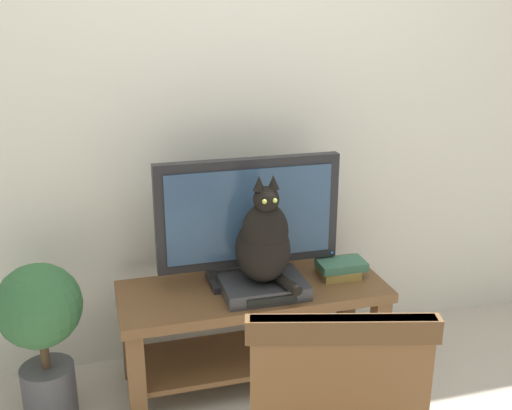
# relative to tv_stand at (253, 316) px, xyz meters

# --- Properties ---
(back_wall) EXTENTS (7.00, 0.12, 2.80)m
(back_wall) POSITION_rel_tv_stand_xyz_m (-0.02, 0.39, 1.08)
(back_wall) COLOR beige
(back_wall) RESTS_ON ground
(tv_stand) EXTENTS (1.17, 0.46, 0.46)m
(tv_stand) POSITION_rel_tv_stand_xyz_m (0.00, 0.00, 0.00)
(tv_stand) COLOR brown
(tv_stand) RESTS_ON ground
(tv) EXTENTS (0.81, 0.20, 0.56)m
(tv) POSITION_rel_tv_stand_xyz_m (0.00, 0.07, 0.43)
(tv) COLOR black
(tv) RESTS_ON tv_stand
(media_box) EXTENTS (0.35, 0.28, 0.06)m
(media_box) POSITION_rel_tv_stand_xyz_m (0.03, -0.06, 0.17)
(media_box) COLOR #2D2D30
(media_box) RESTS_ON tv_stand
(cat) EXTENTS (0.23, 0.32, 0.47)m
(cat) POSITION_rel_tv_stand_xyz_m (0.03, -0.07, 0.38)
(cat) COLOR black
(cat) RESTS_ON media_box
(book_stack) EXTENTS (0.21, 0.18, 0.08)m
(book_stack) POSITION_rel_tv_stand_xyz_m (0.41, 0.01, 0.18)
(book_stack) COLOR olive
(book_stack) RESTS_ON tv_stand
(potted_plant) EXTENTS (0.34, 0.34, 0.68)m
(potted_plant) POSITION_rel_tv_stand_xyz_m (-0.88, -0.02, 0.10)
(potted_plant) COLOR #47474C
(potted_plant) RESTS_ON ground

